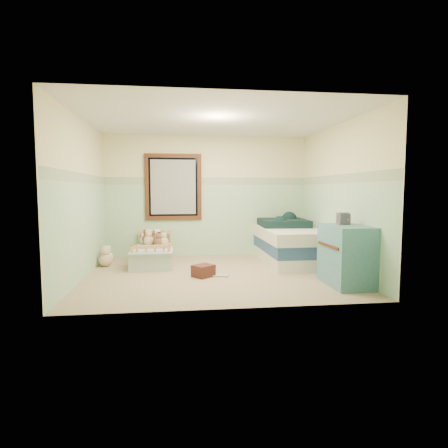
{
  "coord_description": "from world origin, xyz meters",
  "views": [
    {
      "loc": [
        -0.62,
        -5.98,
        1.38
      ],
      "look_at": [
        0.18,
        0.35,
        0.8
      ],
      "focal_mm": 29.71,
      "sensor_mm": 36.0,
      "label": 1
    }
  ],
  "objects": [
    {
      "name": "wall_back",
      "position": [
        0.0,
        1.8,
        1.25
      ],
      "size": [
        4.2,
        0.04,
        2.5
      ],
      "primitive_type": "cube",
      "color": "beige",
      "rests_on": "floor"
    },
    {
      "name": "wall_right",
      "position": [
        2.1,
        0.0,
        1.25
      ],
      "size": [
        0.04,
        3.6,
        2.5
      ],
      "primitive_type": "cube",
      "color": "beige",
      "rests_on": "floor"
    },
    {
      "name": "teal_blanket",
      "position": [
        1.5,
        1.26,
        0.73
      ],
      "size": [
        0.98,
        1.03,
        0.14
      ],
      "primitive_type": "cube",
      "rotation": [
        0.0,
        0.0,
        -0.06
      ],
      "color": "black",
      "rests_on": "twin_mattress"
    },
    {
      "name": "window_blinds",
      "position": [
        -0.7,
        1.77,
        1.45
      ],
      "size": [
        0.92,
        0.01,
        1.12
      ],
      "primitive_type": "cube",
      "color": "#B2B2AE",
      "rests_on": "window_frame"
    },
    {
      "name": "patchwork_quilt",
      "position": [
        -1.08,
        0.62,
        0.31
      ],
      "size": [
        0.75,
        0.69,
        0.03
      ],
      "primitive_type": "cube",
      "color": "#72A0C8",
      "rests_on": "toddler_mattress"
    },
    {
      "name": "plush_bed_tan",
      "position": [
        -1.18,
        1.33,
        0.4
      ],
      "size": [
        0.2,
        0.2,
        0.2
      ],
      "primitive_type": "sphere",
      "color": "beige",
      "rests_on": "toddler_mattress"
    },
    {
      "name": "dresser",
      "position": [
        1.82,
        -0.92,
        0.44
      ],
      "size": [
        0.55,
        0.88,
        0.88
      ],
      "primitive_type": "cube",
      "color": "#3D717E",
      "rests_on": "floor"
    },
    {
      "name": "red_pillow",
      "position": [
        -0.22,
        -0.14,
        0.1
      ],
      "size": [
        0.41,
        0.4,
        0.19
      ],
      "primitive_type": "cube",
      "rotation": [
        0.0,
        0.0,
        0.69
      ],
      "color": "maroon",
      "rests_on": "floor"
    },
    {
      "name": "twin_bed_frame",
      "position": [
        1.55,
        0.96,
        0.11
      ],
      "size": [
        1.08,
        2.17,
        0.22
      ],
      "primitive_type": "cube",
      "color": "silver",
      "rests_on": "floor"
    },
    {
      "name": "extra_plush_3",
      "position": [
        -0.89,
        1.19,
        0.39
      ],
      "size": [
        0.19,
        0.19,
        0.19
      ],
      "primitive_type": "sphere",
      "color": "beige",
      "rests_on": "toddler_mattress"
    },
    {
      "name": "wainscot_mint",
      "position": [
        0.0,
        1.79,
        0.75
      ],
      "size": [
        4.2,
        0.01,
        1.5
      ],
      "primitive_type": "cube",
      "color": "#99C498",
      "rests_on": "floor"
    },
    {
      "name": "plush_bed_brown",
      "position": [
        -1.23,
        1.55,
        0.4
      ],
      "size": [
        0.21,
        0.21,
        0.21
      ],
      "primitive_type": "sphere",
      "color": "brown",
      "rests_on": "toddler_mattress"
    },
    {
      "name": "ceiling",
      "position": [
        0.0,
        0.0,
        2.51
      ],
      "size": [
        4.2,
        3.6,
        0.02
      ],
      "primitive_type": "cube",
      "color": "silver",
      "rests_on": "wall_back"
    },
    {
      "name": "wall_left",
      "position": [
        -2.1,
        0.0,
        1.25
      ],
      "size": [
        0.04,
        3.6,
        2.5
      ],
      "primitive_type": "cube",
      "color": "beige",
      "rests_on": "floor"
    },
    {
      "name": "twin_mattress",
      "position": [
        1.55,
        0.96,
        0.55
      ],
      "size": [
        1.13,
        2.21,
        0.22
      ],
      "primitive_type": "cube",
      "color": "silver",
      "rests_on": "twin_boxspring"
    },
    {
      "name": "floor_book",
      "position": [
        0.07,
        -0.14,
        0.01
      ],
      "size": [
        0.28,
        0.24,
        0.02
      ],
      "primitive_type": "cube",
      "rotation": [
        0.0,
        0.0,
        -0.21
      ],
      "color": "gold",
      "rests_on": "floor"
    },
    {
      "name": "toddler_bed_frame",
      "position": [
        -1.08,
        1.05,
        0.09
      ],
      "size": [
        0.69,
        1.38,
        0.18
      ],
      "primitive_type": "cube",
      "color": "tan",
      "rests_on": "floor"
    },
    {
      "name": "extra_plush_2",
      "position": [
        -1.3,
        1.58,
        0.37
      ],
      "size": [
        0.15,
        0.15,
        0.15
      ],
      "primitive_type": "sphere",
      "color": "white",
      "rests_on": "toddler_mattress"
    },
    {
      "name": "plush_bed_dark",
      "position": [
        -0.95,
        1.33,
        0.39
      ],
      "size": [
        0.19,
        0.19,
        0.19
      ],
      "primitive_type": "sphere",
      "color": "black",
      "rests_on": "toddler_mattress"
    },
    {
      "name": "plush_floor_tan",
      "position": [
        -1.93,
        0.88,
        0.12
      ],
      "size": [
        0.23,
        0.23,
        0.23
      ],
      "primitive_type": "sphere",
      "color": "beige",
      "rests_on": "floor"
    },
    {
      "name": "toddler_mattress",
      "position": [
        -1.08,
        1.05,
        0.24
      ],
      "size": [
        0.63,
        1.32,
        0.12
      ],
      "primitive_type": "cube",
      "color": "silver",
      "rests_on": "toddler_bed_frame"
    },
    {
      "name": "window_frame",
      "position": [
        -0.7,
        1.76,
        1.45
      ],
      "size": [
        1.16,
        0.06,
        1.36
      ],
      "primitive_type": "cube",
      "color": "#3B1A0E",
      "rests_on": "wall_back"
    },
    {
      "name": "wall_front",
      "position": [
        0.0,
        -1.8,
        1.25
      ],
      "size": [
        4.2,
        0.04,
        2.5
      ],
      "primitive_type": "cube",
      "color": "beige",
      "rests_on": "floor"
    },
    {
      "name": "twin_boxspring",
      "position": [
        1.55,
        0.96,
        0.33
      ],
      "size": [
        1.08,
        2.17,
        0.22
      ],
      "primitive_type": "cube",
      "color": "navy",
      "rests_on": "twin_bed_frame"
    },
    {
      "name": "extra_plush_4",
      "position": [
        -0.99,
        1.16,
        0.39
      ],
      "size": [
        0.18,
        0.18,
        0.18
      ],
      "primitive_type": "sphere",
      "color": "brown",
      "rests_on": "toddler_mattress"
    },
    {
      "name": "plush_floor_cream",
      "position": [
        -1.95,
        1.13,
        0.12
      ],
      "size": [
        0.23,
        0.23,
        0.23
      ],
      "primitive_type": "sphere",
      "color": "white",
      "rests_on": "floor"
    },
    {
      "name": "plush_bed_white",
      "position": [
        -1.03,
        1.55,
        0.4
      ],
      "size": [
        0.21,
        0.21,
        0.21
      ],
      "primitive_type": "sphere",
      "color": "white",
      "rests_on": "toddler_mattress"
    },
    {
      "name": "extra_plush_0",
      "position": [
        -1.14,
        1.5,
        0.4
      ],
      "size": [
        0.2,
        0.2,
        0.2
      ],
      "primitive_type": "sphere",
      "color": "brown",
      "rests_on": "toddler_mattress"
    },
    {
      "name": "floor",
      "position": [
        0.0,
        0.0,
        -0.01
      ],
      "size": [
        4.2,
        3.6,
        0.02
      ],
      "primitive_type": "cube",
      "color": "gray",
      "rests_on": "ground"
    },
    {
      "name": "book_stack",
      "position": [
        1.82,
        -0.79,
        0.96
      ],
      "size": [
        0.17,
        0.14,
        0.16
      ],
      "primitive_type": "cube",
      "rotation": [
        0.0,
        0.0,
        0.07
      ],
      "color": "#402E29",
      "rests_on": "dresser"
    },
    {
      "name": "extra_plush_1",
      "position": [
        -1.18,
        1.51,
        0.4
      ],
      "size": [
        0.21,
        0.21,
        0.21
      ],
      "primitive_type": "sphere",
      "color": "white",
      "rests_on": "toddler_mattress"
    },
    {
      "name": "border_strip",
      "position": [
        0.0,
        1.79,
        1.57
      ],
      "size": [
        4.2,
        0.01,
        0.15
      ],
      "primitive_type": "cube",
      "color": "#527B52",
      "rests_on": "wall_back"
    }
  ]
}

